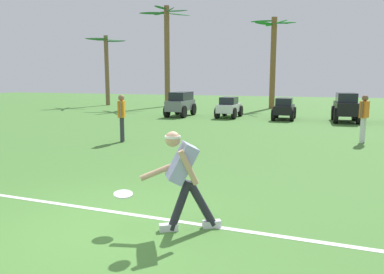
# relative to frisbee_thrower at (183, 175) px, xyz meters

# --- Properties ---
(ground_plane) EXTENTS (80.00, 80.00, 0.00)m
(ground_plane) POSITION_rel_frisbee_thrower_xyz_m (-1.09, -0.45, -0.79)
(ground_plane) COLOR #487D35
(field_line_paint) EXTENTS (21.83, 0.86, 0.01)m
(field_line_paint) POSITION_rel_frisbee_thrower_xyz_m (-1.09, 0.29, -0.79)
(field_line_paint) COLOR white
(field_line_paint) RESTS_ON ground_plane
(frisbee_thrower) EXTENTS (1.10, 0.58, 1.40)m
(frisbee_thrower) POSITION_rel_frisbee_thrower_xyz_m (0.00, 0.00, 0.00)
(frisbee_thrower) COLOR #23232D
(frisbee_thrower) RESTS_ON ground_plane
(frisbee_in_flight) EXTENTS (0.37, 0.37, 0.06)m
(frisbee_in_flight) POSITION_rel_frisbee_thrower_xyz_m (-0.80, -0.24, -0.29)
(frisbee_in_flight) COLOR white
(teammate_near_sideline) EXTENTS (0.30, 0.49, 1.56)m
(teammate_near_sideline) POSITION_rel_frisbee_thrower_xyz_m (-4.45, 6.20, 0.15)
(teammate_near_sideline) COLOR #33333D
(teammate_near_sideline) RESTS_ON ground_plane
(teammate_midfield) EXTENTS (0.33, 0.47, 1.56)m
(teammate_midfield) POSITION_rel_frisbee_thrower_xyz_m (3.10, 8.64, 0.15)
(teammate_midfield) COLOR silver
(teammate_midfield) RESTS_ON ground_plane
(parked_car_slot_a) EXTENTS (1.17, 2.41, 1.34)m
(parked_car_slot_a) POSITION_rel_frisbee_thrower_xyz_m (-5.61, 14.81, -0.07)
(parked_car_slot_a) COLOR slate
(parked_car_slot_a) RESTS_ON ground_plane
(parked_car_slot_b) EXTENTS (1.11, 2.21, 1.10)m
(parked_car_slot_b) POSITION_rel_frisbee_thrower_xyz_m (-2.90, 14.98, -0.22)
(parked_car_slot_b) COLOR silver
(parked_car_slot_b) RESTS_ON ground_plane
(parked_car_slot_c) EXTENTS (1.08, 2.20, 1.10)m
(parked_car_slot_c) POSITION_rel_frisbee_thrower_xyz_m (-0.00, 14.96, -0.22)
(parked_car_slot_c) COLOR black
(parked_car_slot_c) RESTS_ON ground_plane
(parked_car_slot_d) EXTENTS (1.26, 2.39, 1.40)m
(parked_car_slot_d) POSITION_rel_frisbee_thrower_xyz_m (2.91, 14.78, -0.05)
(parked_car_slot_d) COLOR black
(parked_car_slot_d) RESTS_ON ground_plane
(palm_tree_far_left) EXTENTS (3.09, 3.17, 5.31)m
(palm_tree_far_left) POSITION_rel_frisbee_thrower_xyz_m (-14.05, 20.98, 2.51)
(palm_tree_far_left) COLOR brown
(palm_tree_far_left) RESTS_ON ground_plane
(palm_tree_left_of_centre) EXTENTS (3.53, 3.22, 7.28)m
(palm_tree_left_of_centre) POSITION_rel_frisbee_thrower_xyz_m (-9.16, 21.42, 3.41)
(palm_tree_left_of_centre) COLOR brown
(palm_tree_left_of_centre) RESTS_ON ground_plane
(palm_tree_right_of_centre) EXTENTS (3.09, 2.83, 6.19)m
(palm_tree_right_of_centre) POSITION_rel_frisbee_thrower_xyz_m (-1.50, 21.99, 2.76)
(palm_tree_right_of_centre) COLOR brown
(palm_tree_right_of_centre) RESTS_ON ground_plane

